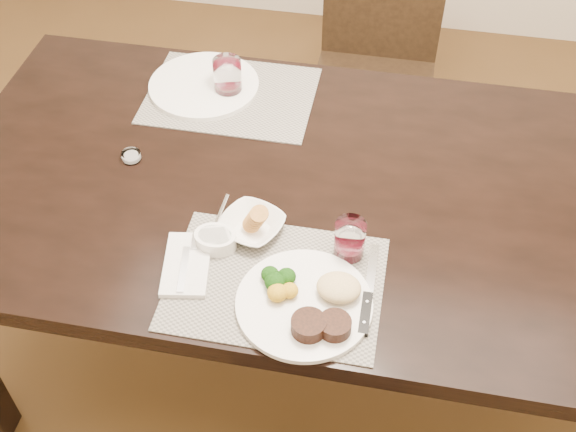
% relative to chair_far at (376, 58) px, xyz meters
% --- Properties ---
extents(ground_plane, '(4.50, 4.50, 0.00)m').
position_rel_chair_far_xyz_m(ground_plane, '(0.00, -0.93, -0.50)').
color(ground_plane, '#412C14').
rests_on(ground_plane, ground).
extents(dining_table, '(2.00, 1.00, 0.75)m').
position_rel_chair_far_xyz_m(dining_table, '(0.00, -0.93, 0.16)').
color(dining_table, black).
rests_on(dining_table, ground).
extents(chair_far, '(0.42, 0.42, 0.90)m').
position_rel_chair_far_xyz_m(chair_far, '(0.00, 0.00, 0.00)').
color(chair_far, black).
rests_on(chair_far, ground).
extents(placemat_near, '(0.46, 0.34, 0.00)m').
position_rel_chair_far_xyz_m(placemat_near, '(-0.11, -1.25, 0.25)').
color(placemat_near, gray).
rests_on(placemat_near, dining_table).
extents(placemat_far, '(0.46, 0.34, 0.00)m').
position_rel_chair_far_xyz_m(placemat_far, '(-0.36, -0.63, 0.25)').
color(placemat_far, gray).
rests_on(placemat_far, dining_table).
extents(dinner_plate, '(0.29, 0.29, 0.05)m').
position_rel_chair_far_xyz_m(dinner_plate, '(-0.02, -1.30, 0.27)').
color(dinner_plate, white).
rests_on(dinner_plate, placemat_near).
extents(napkin_fork, '(0.13, 0.19, 0.02)m').
position_rel_chair_far_xyz_m(napkin_fork, '(-0.31, -1.24, 0.26)').
color(napkin_fork, silver).
rests_on(napkin_fork, placemat_near).
extents(steak_knife, '(0.02, 0.25, 0.01)m').
position_rel_chair_far_xyz_m(steak_knife, '(0.09, -1.27, 0.26)').
color(steak_knife, silver).
rests_on(steak_knife, placemat_near).
extents(cracker_bowl, '(0.18, 0.18, 0.06)m').
position_rel_chair_far_xyz_m(cracker_bowl, '(-0.19, -1.11, 0.27)').
color(cracker_bowl, white).
rests_on(cracker_bowl, placemat_near).
extents(sauce_ramekin, '(0.09, 0.14, 0.08)m').
position_rel_chair_far_xyz_m(sauce_ramekin, '(-0.26, -1.17, 0.27)').
color(sauce_ramekin, white).
rests_on(sauce_ramekin, placemat_near).
extents(wine_glass_near, '(0.07, 0.07, 0.09)m').
position_rel_chair_far_xyz_m(wine_glass_near, '(0.04, -1.14, 0.29)').
color(wine_glass_near, white).
rests_on(wine_glass_near, placemat_near).
extents(far_plate, '(0.31, 0.31, 0.01)m').
position_rel_chair_far_xyz_m(far_plate, '(-0.44, -0.61, 0.26)').
color(far_plate, white).
rests_on(far_plate, placemat_far).
extents(wine_glass_far, '(0.08, 0.08, 0.11)m').
position_rel_chair_far_xyz_m(wine_glass_far, '(-0.37, -0.62, 0.30)').
color(wine_glass_far, white).
rests_on(wine_glass_far, placemat_far).
extents(salt_cellar, '(0.05, 0.05, 0.02)m').
position_rel_chair_far_xyz_m(salt_cellar, '(-0.55, -0.93, 0.26)').
color(salt_cellar, white).
rests_on(salt_cellar, dining_table).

